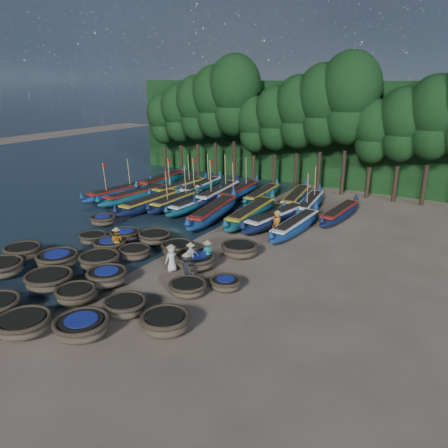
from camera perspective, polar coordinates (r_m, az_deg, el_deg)
The scene contains 62 objects.
ground at distance 26.89m, azimuth -7.73°, elevation -4.03°, with size 120.00×120.00×0.00m, color #806F5E.
foliage_wall at distance 45.77m, azimuth 11.17°, elevation 11.61°, with size 40.00×3.00×10.00m, color black.
coracle_3 at distance 20.55m, azimuth -24.66°, elevation -11.78°, with size 2.31×2.31×0.79m.
coracle_4 at distance 19.48m, azimuth -18.07°, elevation -12.58°, with size 2.66×2.66×0.81m.
coracle_5 at distance 26.62m, azimuth -27.02°, elevation -5.11°, with size 2.78×2.78×0.85m.
coracle_6 at distance 24.16m, azimuth -21.85°, elevation -6.77°, with size 2.86×2.86×0.81m.
coracle_7 at distance 22.27m, azimuth -18.77°, elevation -8.65°, with size 1.96×1.96×0.76m.
coracle_8 at distance 20.58m, azimuth -12.76°, elevation -10.40°, with size 1.98×1.98×0.77m.
coracle_9 at distance 18.97m, azimuth -7.66°, elevation -12.59°, with size 2.52×2.52×0.85m.
coracle_10 at distance 28.54m, azimuth -24.76°, elevation -3.28°, with size 2.18×2.18×0.82m.
coracle_11 at distance 26.57m, azimuth -20.91°, elevation -4.30°, with size 2.85×2.85×0.84m.
coracle_12 at distance 25.63m, azimuth -15.93°, elevation -4.59°, with size 2.72×2.72×0.85m.
coracle_13 at distance 23.53m, azimuth -15.03°, elevation -6.63°, with size 2.58×2.58×0.83m.
coracle_14 at distance 21.82m, azimuth -4.75°, elevation -8.29°, with size 2.11×2.11×0.72m.
coracle_15 at distance 29.58m, azimuth -16.72°, elevation -1.75°, with size 1.85×1.85×0.67m.
coracle_16 at distance 27.88m, azimuth -14.73°, elevation -2.68°, with size 2.35×2.35×0.76m.
coracle_17 at distance 26.47m, azimuth -11.60°, elevation -3.63°, with size 2.17×2.17×0.74m.
coracle_18 at distance 24.75m, azimuth -3.72°, elevation -4.77°, with size 2.55×2.55×0.81m.
coracle_19 at distance 22.27m, azimuth 0.21°, elevation -7.76°, with size 1.84×1.84×0.64m.
coracle_20 at distance 33.05m, azimuth -15.53°, elevation 0.53°, with size 1.91×1.91×0.71m.
coracle_21 at distance 29.68m, azimuth -12.78°, elevation -1.34°, with size 2.07×2.07×0.66m.
coracle_22 at distance 28.66m, azimuth -9.03°, elevation -1.71°, with size 2.13×2.13×0.77m.
coracle_23 at distance 26.60m, azimuth -6.08°, elevation -3.16°, with size 2.03×2.03×0.80m.
coracle_24 at distance 26.26m, azimuth 2.05°, elevation -3.31°, with size 2.66×2.66×0.83m.
long_boat_0 at distance 40.25m, azimuth -13.54°, elevation 4.06°, with size 2.33×8.01×3.42m.
long_boat_1 at distance 38.73m, azimuth -11.29°, elevation 3.69°, with size 2.65×8.29×1.47m.
long_boat_2 at distance 36.23m, azimuth -9.49°, elevation 2.78°, with size 1.58×8.41×1.48m.
long_boat_3 at distance 36.57m, azimuth -6.18°, elevation 3.01°, with size 1.50×7.78×3.31m.
long_boat_4 at distance 35.61m, azimuth -3.70°, elevation 2.65°, with size 1.57×7.78×1.37m.
long_boat_5 at distance 33.12m, azimuth -1.42°, elevation 1.61°, with size 2.97×8.95×1.59m.
long_boat_6 at distance 32.79m, azimuth 3.57°, elevation 1.39°, with size 2.16×8.92×1.57m.
long_boat_7 at distance 32.01m, azimuth 6.90°, elevation 0.80°, with size 2.76×8.38×1.49m.
long_boat_8 at distance 30.69m, azimuth 9.31°, elevation -0.16°, with size 1.55×7.96×1.40m.
long_boat_9 at distance 43.86m, azimuth -8.00°, elevation 5.64°, with size 2.35×8.90×1.57m.
long_boat_10 at distance 40.89m, azimuth -5.77°, elevation 4.73°, with size 2.07×8.23×3.51m.
long_boat_11 at distance 40.83m, azimuth -3.01°, elevation 4.79°, with size 2.24×8.34×3.56m.
long_boat_12 at distance 38.45m, azimuth -0.79°, elevation 4.02°, with size 2.62×8.98×3.84m.
long_boat_13 at distance 39.22m, azimuth 2.01°, elevation 4.22°, with size 2.04×8.23×3.50m.
long_boat_14 at distance 38.44m, azimuth 4.99°, elevation 3.80°, with size 1.92×7.71×1.36m.
long_boat_15 at distance 37.69m, azimuth 9.43°, elevation 3.41°, with size 2.82×8.43×1.50m.
long_boat_16 at distance 36.14m, azimuth 11.10°, elevation 2.60°, with size 2.49×7.95×3.41m.
long_boat_17 at distance 34.28m, azimuth 14.92°, elevation 1.39°, with size 1.73×7.51×1.32m.
fisherman_0 at distance 24.35m, azimuth -6.87°, elevation -4.35°, with size 0.73×0.87×1.71m.
fisherman_1 at distance 24.69m, azimuth -2.17°, elevation -3.76°, with size 0.66×0.64×1.72m.
fisherman_2 at distance 27.45m, azimuth -13.81°, elevation -2.06°, with size 0.86×0.72×1.76m.
fisherman_3 at distance 23.00m, azimuth -4.85°, elevation -5.67°, with size 1.18×1.01×1.79m.
fisherman_4 at distance 24.34m, azimuth -4.34°, elevation -4.19°, with size 0.77×0.99×1.77m.
fisherman_5 at distance 37.51m, azimuth -3.47°, elevation 3.92°, with size 0.67×1.47×1.73m.
fisherman_6 at distance 30.16m, azimuth 6.96°, elevation 0.28°, with size 0.65×0.87×1.81m.
tree_0 at distance 50.66m, azimuth -7.92°, elevation 13.52°, with size 3.68×3.68×8.68m.
tree_1 at distance 49.19m, azimuth -5.81°, elevation 14.24°, with size 4.09×4.09×9.65m.
tree_2 at distance 47.79m, azimuth -3.56°, elevation 14.99°, with size 4.51×4.51×10.63m.
tree_3 at distance 46.48m, azimuth -1.16°, elevation 15.75°, with size 4.92×4.92×11.60m.
tree_4 at distance 45.25m, azimuth 1.40°, elevation 16.53°, with size 5.34×5.34×12.58m.
tree_5 at distance 44.32m, azimuth 4.01°, elevation 12.95°, with size 3.68×3.68×8.68m.
tree_6 at distance 43.24m, azimuth 6.80°, elevation 13.63°, with size 4.09×4.09×9.65m.
tree_7 at distance 42.28m, azimuth 9.75°, elevation 14.31°, with size 4.51×4.51×10.63m.
tree_8 at distance 41.43m, azimuth 12.85°, elevation 14.98°, with size 4.92×4.92×11.60m.
tree_9 at distance 40.70m, azimuth 16.08°, elevation 15.63°, with size 5.34×5.34×12.58m.
tree_10 at distance 40.32m, azimuth 18.93°, elevation 11.47°, with size 3.68×3.68×8.68m.
tree_11 at distance 39.81m, azimuth 22.31°, elevation 12.01°, with size 4.09×4.09×9.65m.
tree_12 at distance 39.43m, azimuth 25.77°, elevation 12.51°, with size 4.51×4.51×10.63m.
Camera 1 is at (15.95, -19.08, 10.23)m, focal length 35.00 mm.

